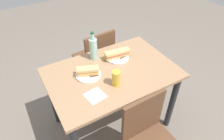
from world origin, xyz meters
TOP-DOWN VIEW (x-y plane):
  - ground_plane at (0.00, 0.00)m, footprint 8.00×8.00m
  - dining_table at (0.00, 0.00)m, footprint 1.16×0.78m
  - chair_far at (0.00, 0.58)m, footprint 0.41×0.41m
  - chair_near at (-0.12, -0.58)m, footprint 0.43×0.43m
  - plate_near at (-0.15, -0.16)m, footprint 0.23×0.23m
  - baguette_sandwich_near at (-0.15, -0.16)m, footprint 0.26×0.10m
  - knife_near at (-0.16, -0.11)m, footprint 0.18×0.04m
  - plate_far at (0.21, -0.06)m, footprint 0.23×0.23m
  - baguette_sandwich_far at (0.21, -0.06)m, footprint 0.20×0.13m
  - knife_far at (0.21, -0.01)m, footprint 0.18×0.04m
  - water_bottle at (0.05, -0.26)m, footprint 0.07×0.07m
  - beer_glass at (0.05, 0.16)m, footprint 0.07×0.07m
  - paper_napkin at (0.26, 0.19)m, footprint 0.16×0.16m

SIDE VIEW (x-z plane):
  - ground_plane at x=0.00m, z-range 0.00..0.00m
  - chair_far at x=0.00m, z-range 0.06..0.93m
  - chair_near at x=-0.12m, z-range 0.06..0.93m
  - dining_table at x=0.00m, z-range 0.26..1.02m
  - paper_napkin at x=0.26m, z-range 0.76..0.76m
  - plate_near at x=-0.15m, z-range 0.76..0.77m
  - plate_far at x=0.21m, z-range 0.76..0.77m
  - knife_near at x=-0.16m, z-range 0.77..0.78m
  - knife_far at x=0.21m, z-range 0.77..0.78m
  - baguette_sandwich_near at x=-0.15m, z-range 0.77..0.84m
  - baguette_sandwich_far at x=0.21m, z-range 0.77..0.84m
  - beer_glass at x=0.05m, z-range 0.76..0.90m
  - water_bottle at x=0.05m, z-range 0.73..1.02m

